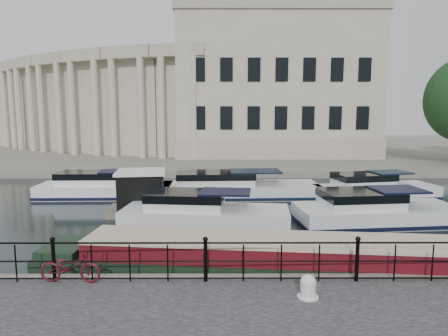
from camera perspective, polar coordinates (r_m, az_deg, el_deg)
The scene contains 9 objects.
ground_plane at distance 13.29m, azimuth -2.20°, elevation -14.12°, with size 160.00×160.00×0.00m, color black.
far_bank at distance 51.54m, azimuth -0.68°, elevation 2.57°, with size 120.00×42.00×0.55m, color #6B665B.
railing at distance 10.76m, azimuth -2.66°, elevation -12.66°, with size 24.14×0.14×1.22m.
civic_building at distance 47.10m, azimuth -1.98°, elevation 10.31°, with size 53.55×31.84×16.85m.
bicycle at distance 11.50m, azimuth -21.11°, elevation -13.02°, with size 0.56×1.62×0.85m, color #4C0D18.
mooring_bollard at distance 10.23m, azimuth 11.92°, elevation -16.27°, with size 0.51×0.51×0.58m.
narrowboat at distance 12.70m, azimuth 9.20°, elevation -13.53°, with size 15.72×3.66×1.57m.
harbour_hut at distance 20.64m, azimuth -11.71°, elevation -3.57°, with size 3.59×3.11×2.20m.
cabin_cruisers at distance 21.67m, azimuth 3.55°, elevation -4.46°, with size 23.69×9.50×1.99m.
Camera 1 is at (0.46, -12.33, 4.96)m, focal length 32.00 mm.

